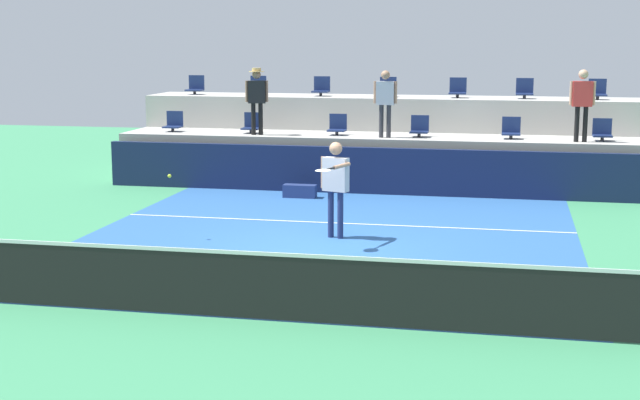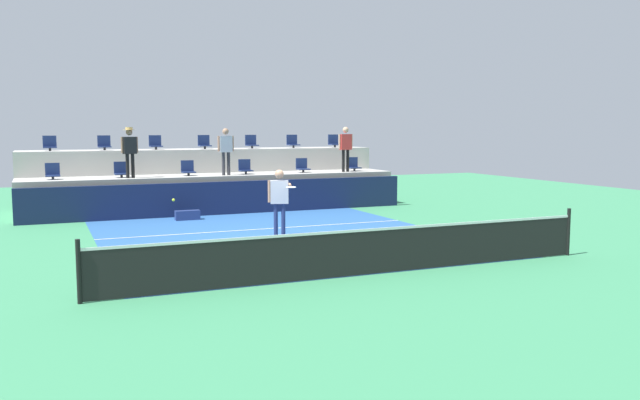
% 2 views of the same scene
% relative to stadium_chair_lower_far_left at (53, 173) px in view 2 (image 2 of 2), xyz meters
% --- Properties ---
extents(ground_plane, '(40.00, 40.00, 0.00)m').
position_rel_stadium_chair_lower_far_left_xyz_m(ground_plane, '(5.34, -7.23, -1.46)').
color(ground_plane, '#388456').
extents(court_inner_paint, '(9.00, 10.00, 0.01)m').
position_rel_stadium_chair_lower_far_left_xyz_m(court_inner_paint, '(5.34, -6.23, -1.46)').
color(court_inner_paint, '#285693').
rests_on(court_inner_paint, ground_plane).
extents(court_service_line, '(9.00, 0.06, 0.00)m').
position_rel_stadium_chair_lower_far_left_xyz_m(court_service_line, '(5.34, -4.83, -1.46)').
color(court_service_line, white).
rests_on(court_service_line, ground_plane).
extents(tennis_net, '(10.48, 0.08, 1.07)m').
position_rel_stadium_chair_lower_far_left_xyz_m(tennis_net, '(5.34, -11.23, -0.97)').
color(tennis_net, black).
rests_on(tennis_net, ground_plane).
extents(sponsor_backboard, '(13.00, 0.16, 1.10)m').
position_rel_stadium_chair_lower_far_left_xyz_m(sponsor_backboard, '(5.34, -1.23, -0.91)').
color(sponsor_backboard, '#141E42').
rests_on(sponsor_backboard, ground_plane).
extents(seating_tier_lower, '(13.00, 1.80, 1.25)m').
position_rel_stadium_chair_lower_far_left_xyz_m(seating_tier_lower, '(5.34, 0.07, -0.84)').
color(seating_tier_lower, '#ADAAA3').
rests_on(seating_tier_lower, ground_plane).
extents(seating_tier_upper, '(13.00, 1.80, 2.10)m').
position_rel_stadium_chair_lower_far_left_xyz_m(seating_tier_upper, '(5.34, 1.87, -0.41)').
color(seating_tier_upper, '#ADAAA3').
rests_on(seating_tier_upper, ground_plane).
extents(stadium_chair_lower_far_left, '(0.44, 0.40, 0.52)m').
position_rel_stadium_chair_lower_far_left_xyz_m(stadium_chair_lower_far_left, '(0.00, 0.00, 0.00)').
color(stadium_chair_lower_far_left, '#2D2D33').
rests_on(stadium_chair_lower_far_left, seating_tier_lower).
extents(stadium_chair_lower_left, '(0.44, 0.40, 0.52)m').
position_rel_stadium_chair_lower_far_left_xyz_m(stadium_chair_lower_left, '(2.10, 0.00, 0.00)').
color(stadium_chair_lower_left, '#2D2D33').
rests_on(stadium_chair_lower_left, seating_tier_lower).
extents(stadium_chair_lower_mid_left, '(0.44, 0.40, 0.52)m').
position_rel_stadium_chair_lower_far_left_xyz_m(stadium_chair_lower_mid_left, '(4.32, 0.00, 0.00)').
color(stadium_chair_lower_mid_left, '#2D2D33').
rests_on(stadium_chair_lower_mid_left, seating_tier_lower).
extents(stadium_chair_lower_mid_right, '(0.44, 0.40, 0.52)m').
position_rel_stadium_chair_lower_far_left_xyz_m(stadium_chair_lower_mid_right, '(6.36, 0.00, 0.00)').
color(stadium_chair_lower_mid_right, '#2D2D33').
rests_on(stadium_chair_lower_mid_right, seating_tier_lower).
extents(stadium_chair_lower_right, '(0.44, 0.40, 0.52)m').
position_rel_stadium_chair_lower_far_left_xyz_m(stadium_chair_lower_right, '(8.56, 0.00, 0.00)').
color(stadium_chair_lower_right, '#2D2D33').
rests_on(stadium_chair_lower_right, seating_tier_lower).
extents(stadium_chair_lower_far_right, '(0.44, 0.40, 0.52)m').
position_rel_stadium_chair_lower_far_left_xyz_m(stadium_chair_lower_far_right, '(10.66, 0.00, 0.00)').
color(stadium_chair_lower_far_right, '#2D2D33').
rests_on(stadium_chair_lower_far_right, seating_tier_lower).
extents(stadium_chair_upper_far_left, '(0.44, 0.40, 0.52)m').
position_rel_stadium_chair_lower_far_left_xyz_m(stadium_chair_upper_far_left, '(-0.02, 1.80, 0.85)').
color(stadium_chair_upper_far_left, '#2D2D33').
rests_on(stadium_chair_upper_far_left, seating_tier_upper).
extents(stadium_chair_upper_left, '(0.44, 0.40, 0.52)m').
position_rel_stadium_chair_lower_far_left_xyz_m(stadium_chair_upper_left, '(1.76, 1.80, 0.85)').
color(stadium_chair_upper_left, '#2D2D33').
rests_on(stadium_chair_upper_left, seating_tier_upper).
extents(stadium_chair_upper_mid_left, '(0.44, 0.40, 0.52)m').
position_rel_stadium_chair_lower_far_left_xyz_m(stadium_chair_upper_mid_left, '(3.53, 1.80, 0.85)').
color(stadium_chair_upper_mid_left, '#2D2D33').
rests_on(stadium_chair_upper_mid_left, seating_tier_upper).
extents(stadium_chair_upper_center, '(0.44, 0.40, 0.52)m').
position_rel_stadium_chair_lower_far_left_xyz_m(stadium_chair_upper_center, '(5.33, 1.80, 0.85)').
color(stadium_chair_upper_center, '#2D2D33').
rests_on(stadium_chair_upper_center, seating_tier_upper).
extents(stadium_chair_upper_mid_right, '(0.44, 0.40, 0.52)m').
position_rel_stadium_chair_lower_far_left_xyz_m(stadium_chair_upper_mid_right, '(7.17, 1.80, 0.85)').
color(stadium_chair_upper_mid_right, '#2D2D33').
rests_on(stadium_chair_upper_mid_right, seating_tier_upper).
extents(stadium_chair_upper_right, '(0.44, 0.40, 0.52)m').
position_rel_stadium_chair_lower_far_left_xyz_m(stadium_chair_upper_right, '(8.87, 1.80, 0.85)').
color(stadium_chair_upper_right, '#2D2D33').
rests_on(stadium_chair_upper_right, seating_tier_upper).
extents(stadium_chair_upper_far_right, '(0.44, 0.40, 0.52)m').
position_rel_stadium_chair_lower_far_left_xyz_m(stadium_chair_upper_far_right, '(10.67, 1.80, 0.85)').
color(stadium_chair_upper_far_right, '#2D2D33').
rests_on(stadium_chair_upper_far_right, seating_tier_upper).
extents(tennis_player, '(0.59, 1.32, 1.78)m').
position_rel_stadium_chair_lower_far_left_xyz_m(tennis_player, '(5.44, -6.18, -0.37)').
color(tennis_player, navy).
rests_on(tennis_player, ground_plane).
extents(spectator_with_hat, '(0.57, 0.46, 1.66)m').
position_rel_stadium_chair_lower_far_left_xyz_m(spectator_with_hat, '(2.35, -0.38, 0.79)').
color(spectator_with_hat, black).
rests_on(spectator_with_hat, seating_tier_lower).
extents(spectator_in_grey, '(0.57, 0.22, 1.62)m').
position_rel_stadium_chair_lower_far_left_xyz_m(spectator_in_grey, '(5.56, -0.38, 0.75)').
color(spectator_in_grey, '#2D2D33').
rests_on(spectator_in_grey, seating_tier_lower).
extents(spectator_leaning_on_rail, '(0.59, 0.24, 1.67)m').
position_rel_stadium_chair_lower_far_left_xyz_m(spectator_leaning_on_rail, '(10.14, -0.38, 0.79)').
color(spectator_leaning_on_rail, black).
rests_on(spectator_leaning_on_rail, seating_tier_lower).
extents(tennis_ball, '(0.07, 0.07, 0.07)m').
position_rel_stadium_chair_lower_far_left_xyz_m(tennis_ball, '(2.52, -6.86, -0.30)').
color(tennis_ball, '#CCE033').
extents(equipment_bag, '(0.76, 0.28, 0.30)m').
position_rel_stadium_chair_lower_far_left_xyz_m(equipment_bag, '(3.83, -2.09, -1.31)').
color(equipment_bag, navy).
rests_on(equipment_bag, ground_plane).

